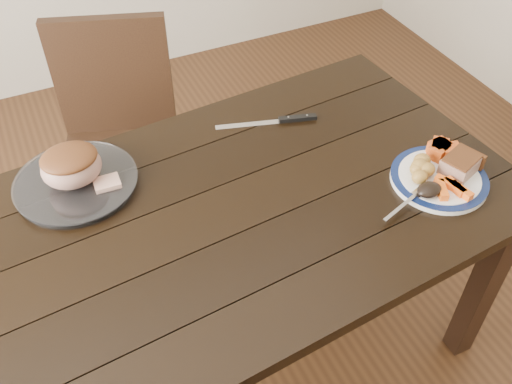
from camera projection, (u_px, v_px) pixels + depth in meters
name	position (u px, v px, depth m)	size (l,w,h in m)	color
ground	(233.00, 355.00, 2.04)	(4.00, 4.00, 0.00)	#472B16
dining_table	(227.00, 233.00, 1.58)	(1.67, 1.04, 0.75)	black
chair_far	(119.00, 134.00, 2.11)	(0.54, 0.54, 0.93)	black
dinner_plate	(439.00, 179.00, 1.59)	(0.27, 0.27, 0.02)	white
plate_rim	(439.00, 177.00, 1.58)	(0.27, 0.27, 0.02)	#0D1A45
serving_platter	(76.00, 184.00, 1.57)	(0.33, 0.33, 0.02)	white
pork_slice	(460.00, 165.00, 1.58)	(0.10, 0.08, 0.04)	tan
roasted_potatoes	(421.00, 168.00, 1.57)	(0.09, 0.09, 0.04)	gold
carrot_batons	(451.00, 188.00, 1.53)	(0.09, 0.11, 0.02)	orange
pumpkin_wedges	(442.00, 150.00, 1.63)	(0.10, 0.09, 0.04)	#E65219
dark_mushroom	(429.00, 190.00, 1.52)	(0.07, 0.05, 0.03)	black
fork	(408.00, 201.00, 1.51)	(0.17, 0.07, 0.00)	silver
roast_joint	(71.00, 167.00, 1.53)	(0.16, 0.14, 0.11)	tan
cut_slice	(107.00, 183.00, 1.55)	(0.07, 0.06, 0.02)	tan
carving_knife	(285.00, 120.00, 1.79)	(0.31, 0.11, 0.01)	silver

